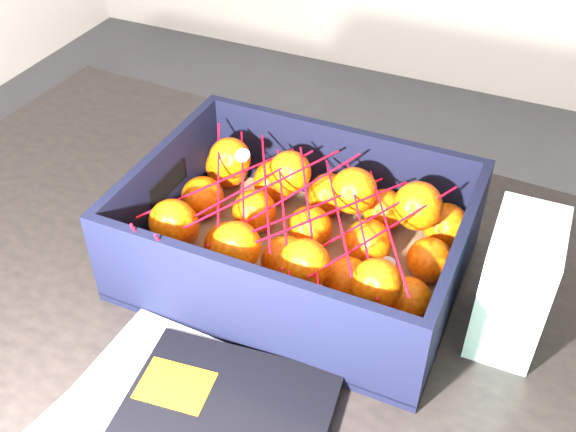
% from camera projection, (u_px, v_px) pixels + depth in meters
% --- Properties ---
extents(table, '(1.23, 0.85, 0.75)m').
position_uv_depth(table, '(263.00, 358.00, 0.88)').
color(table, black).
rests_on(table, ground).
extents(produce_crate, '(0.40, 0.30, 0.13)m').
position_uv_depth(produce_crate, '(298.00, 244.00, 0.84)').
color(produce_crate, olive).
rests_on(produce_crate, table).
extents(clementine_heap, '(0.38, 0.28, 0.11)m').
position_uv_depth(clementine_heap, '(296.00, 236.00, 0.83)').
color(clementine_heap, '#DD4804').
rests_on(clementine_heap, produce_crate).
extents(mesh_net, '(0.33, 0.27, 0.09)m').
position_uv_depth(mesh_net, '(291.00, 206.00, 0.80)').
color(mesh_net, red).
rests_on(mesh_net, clementine_heap).
extents(retail_carton, '(0.07, 0.11, 0.16)m').
position_uv_depth(retail_carton, '(515.00, 284.00, 0.74)').
color(retail_carton, white).
rests_on(retail_carton, table).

